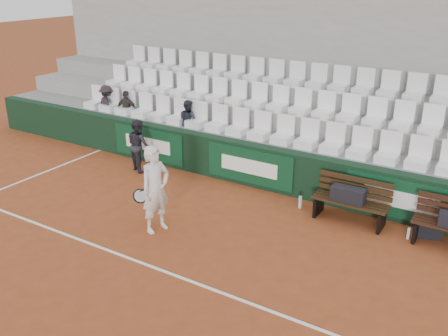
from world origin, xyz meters
TOP-DOWN VIEW (x-y plane):
  - ground at (0.00, 0.00)m, footprint 80.00×80.00m
  - court_baseline at (0.00, 0.00)m, footprint 18.00×0.06m
  - back_barrier at (0.07, 3.99)m, footprint 18.00×0.34m
  - grandstand_tier_front at (0.00, 4.62)m, footprint 18.00×0.95m
  - grandstand_tier_mid at (0.00, 5.58)m, footprint 18.00×0.95m
  - grandstand_tier_back at (0.00, 6.53)m, footprint 18.00×0.95m
  - grandstand_rear_wall at (0.00, 7.15)m, footprint 18.00×0.30m
  - seat_row_front at (0.00, 4.45)m, footprint 11.90×0.44m
  - seat_row_mid at (0.00, 5.40)m, footprint 11.90×0.44m
  - seat_row_back at (0.00, 6.35)m, footprint 11.90×0.44m
  - bench_left at (2.34, 3.39)m, footprint 1.50×0.56m
  - sports_bag_left at (2.29, 3.36)m, footprint 0.67×0.29m
  - sports_bag_ground at (3.81, 3.59)m, footprint 0.56×0.43m
  - water_bottle_near at (1.26, 3.44)m, footprint 0.08×0.08m
  - water_bottle_far at (3.53, 3.29)m, footprint 0.06×0.06m
  - tennis_player at (-0.72, 1.09)m, footprint 0.77×0.71m
  - ball_kid at (-3.08, 3.33)m, footprint 0.79×0.72m
  - spectator_a at (-5.23, 4.50)m, footprint 0.85×0.68m
  - spectator_b at (-4.48, 4.50)m, footprint 0.68×0.41m
  - spectator_c at (-2.39, 4.50)m, footprint 0.61×0.53m

SIDE VIEW (x-z plane):
  - ground at x=0.00m, z-range 0.00..0.00m
  - court_baseline at x=0.00m, z-range 0.00..0.01m
  - water_bottle_far at x=3.53m, z-range 0.00..0.23m
  - water_bottle_near at x=1.26m, z-range 0.00..0.27m
  - sports_bag_ground at x=3.81m, z-range 0.00..0.30m
  - bench_left at x=2.34m, z-range 0.00..0.45m
  - grandstand_tier_front at x=0.00m, z-range 0.00..1.00m
  - back_barrier at x=0.07m, z-range 0.00..1.00m
  - sports_bag_left at x=2.29m, z-range 0.45..0.74m
  - ball_kid at x=-3.08m, z-range 0.00..1.32m
  - grandstand_tier_mid at x=0.00m, z-range 0.00..1.45m
  - tennis_player at x=-0.72m, z-range 0.00..1.71m
  - grandstand_tier_back at x=0.00m, z-range 0.00..1.90m
  - seat_row_front at x=0.00m, z-range 1.00..1.63m
  - spectator_b at x=-4.48m, z-range 1.00..2.08m
  - spectator_c at x=-2.39m, z-range 1.00..2.10m
  - spectator_a at x=-5.23m, z-range 1.00..2.15m
  - seat_row_mid at x=0.00m, z-range 1.45..2.08m
  - grandstand_rear_wall at x=0.00m, z-range 0.00..4.40m
  - seat_row_back at x=0.00m, z-range 1.90..2.53m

